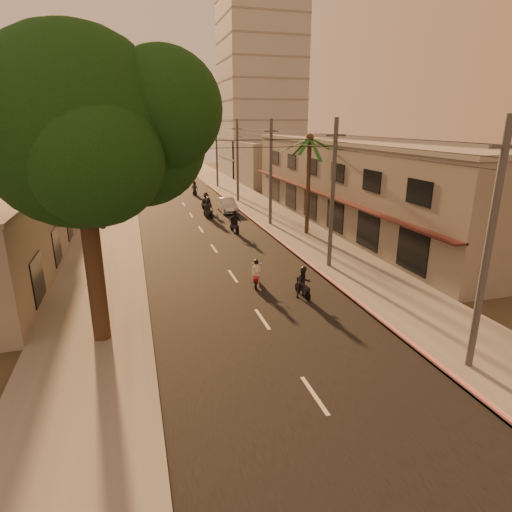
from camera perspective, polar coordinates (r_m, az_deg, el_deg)
The scene contains 20 objects.
ground at distance 18.33m, azimuth 2.70°, elevation -11.07°, with size 160.00×160.00×0.00m, color #383023.
road at distance 36.66m, azimuth -7.37°, elevation 3.55°, with size 10.00×140.00×0.02m, color black.
sidewalk_right at distance 38.45m, azimuth 3.76°, elevation 4.38°, with size 5.00×140.00×0.12m, color slate.
sidewalk_left at distance 36.34m, azimuth -19.14°, elevation 2.67°, with size 5.00×140.00×0.12m, color slate.
curb_stripe at distance 33.10m, azimuth 2.76°, elevation 2.31°, with size 0.20×60.00×0.20m, color red.
shophouse_row at distance 38.71m, azimuth 14.05°, elevation 9.40°, with size 8.80×34.20×7.30m.
distant_tower at distance 74.51m, azimuth 0.59°, elevation 21.53°, with size 12.10×12.10×28.00m.
broadleaf_tree at distance 17.41m, azimuth -21.31°, elevation 15.43°, with size 9.60×8.70×12.10m.
palm_tree at distance 33.95m, azimuth 7.17°, elevation 14.65°, with size 5.00×5.00×8.20m.
utility_poles at distance 37.10m, azimuth 2.01°, elevation 14.05°, with size 1.20×48.26×9.00m.
filler_right at distance 63.48m, azimuth 1.69°, elevation 12.28°, with size 8.00×14.00×6.00m, color gray.
filler_left_near at distance 50.41m, azimuth -26.20°, elevation 8.25°, with size 8.00×14.00×4.40m, color gray.
filler_left_far at distance 67.98m, azimuth -23.93°, elevation 11.60°, with size 8.00×14.00×7.00m, color gray.
scooter_red at distance 23.60m, azimuth 0.03°, elevation -2.47°, with size 0.83×1.54×1.56m.
scooter_mid_a at distance 22.28m, azimuth 6.34°, elevation -3.64°, with size 0.85×1.73×1.70m.
scooter_mid_b at distance 35.06m, azimuth -2.86°, elevation 4.45°, with size 1.15×1.93×1.91m.
scooter_far_a at distance 40.88m, azimuth -6.37°, elevation 6.31°, with size 1.19×1.99×2.00m.
scooter_far_b at distance 44.23m, azimuth -6.67°, elevation 7.13°, with size 1.48×1.94×1.94m.
parked_car at distance 43.55m, azimuth -3.90°, elevation 6.78°, with size 1.49×4.21×1.38m, color #A6A8AE.
scooter_far_c at distance 54.10m, azimuth -8.18°, elevation 8.85°, with size 0.91×1.79×1.76m.
Camera 1 is at (-5.27, -15.21, 8.76)m, focal length 30.00 mm.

